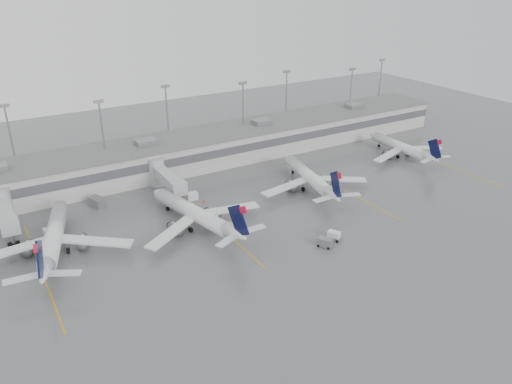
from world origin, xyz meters
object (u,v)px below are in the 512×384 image
jet_far_left (53,238)px  baggage_tug (334,237)px  jet_mid_right (311,178)px  jet_far_right (403,147)px  jet_mid_left (197,214)px

jet_far_left → baggage_tug: jet_far_left is taller
baggage_tug → jet_mid_right: bearing=34.0°
jet_far_left → jet_far_right: (95.77, 3.82, -0.51)m
jet_far_right → baggage_tug: 54.38m
jet_mid_left → baggage_tug: (21.22, -18.66, -2.50)m
jet_mid_left → baggage_tug: 28.37m
jet_far_right → baggage_tug: jet_far_right is taller
jet_far_left → jet_far_right: 95.85m
jet_mid_right → jet_far_right: 36.56m
baggage_tug → jet_far_left: bearing=124.2°
jet_mid_right → baggage_tug: jet_mid_right is taller
jet_far_left → jet_mid_left: bearing=7.2°
jet_far_left → jet_mid_left: 27.91m
jet_mid_right → baggage_tug: bearing=-104.4°
jet_far_right → jet_mid_left: bearing=-170.5°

